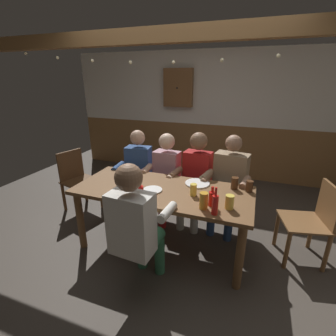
# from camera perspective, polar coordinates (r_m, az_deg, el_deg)

# --- Properties ---
(ground_plane) EXTENTS (6.77, 6.77, 0.00)m
(ground_plane) POSITION_cam_1_polar(r_m,az_deg,el_deg) (3.06, -1.05, -17.42)
(ground_plane) COLOR #423A33
(back_wall_upper) EXTENTS (5.64, 0.12, 1.34)m
(back_wall_upper) POSITION_cam_1_polar(r_m,az_deg,el_deg) (4.86, 10.09, 17.89)
(back_wall_upper) COLOR silver
(back_wall_wainscot) EXTENTS (5.64, 0.12, 1.02)m
(back_wall_wainscot) POSITION_cam_1_polar(r_m,az_deg,el_deg) (5.04, 9.27, 4.36)
(back_wall_wainscot) COLOR brown
(back_wall_wainscot) RESTS_ON ground_plane
(ceiling_beam) EXTENTS (5.08, 0.14, 0.16)m
(ceiling_beam) POSITION_cam_1_polar(r_m,az_deg,el_deg) (2.80, 1.68, 28.77)
(ceiling_beam) COLOR brown
(dining_table) EXTENTS (1.91, 0.83, 0.74)m
(dining_table) POSITION_cam_1_polar(r_m,az_deg,el_deg) (2.70, -1.25, -6.82)
(dining_table) COLOR brown
(dining_table) RESTS_ON ground_plane
(person_0) EXTENTS (0.51, 0.54, 1.20)m
(person_0) POSITION_cam_1_polar(r_m,az_deg,el_deg) (3.47, -7.24, -0.27)
(person_0) COLOR #2D4C84
(person_0) RESTS_ON ground_plane
(person_1) EXTENTS (0.51, 0.52, 1.19)m
(person_1) POSITION_cam_1_polar(r_m,az_deg,el_deg) (3.31, -0.87, -1.27)
(person_1) COLOR #B78493
(person_1) RESTS_ON ground_plane
(person_2) EXTENTS (0.52, 0.53, 1.24)m
(person_2) POSITION_cam_1_polar(r_m,az_deg,el_deg) (3.19, 6.42, -1.70)
(person_2) COLOR #AD1919
(person_2) RESTS_ON ground_plane
(person_3) EXTENTS (0.58, 0.56, 1.24)m
(person_3) POSITION_cam_1_polar(r_m,az_deg,el_deg) (3.14, 14.04, -2.72)
(person_3) COLOR #997F60
(person_3) RESTS_ON ground_plane
(person_4) EXTENTS (0.52, 0.53, 1.26)m
(person_4) POSITION_cam_1_polar(r_m,az_deg,el_deg) (2.16, -7.58, -12.78)
(person_4) COLOR silver
(person_4) RESTS_ON ground_plane
(chair_empty_near_right) EXTENTS (0.54, 0.54, 0.88)m
(chair_empty_near_right) POSITION_cam_1_polar(r_m,az_deg,el_deg) (3.85, -20.47, -2.32)
(chair_empty_near_right) COLOR brown
(chair_empty_near_right) RESTS_ON ground_plane
(chair_empty_near_left) EXTENTS (0.52, 0.52, 0.88)m
(chair_empty_near_left) POSITION_cam_1_polar(r_m,az_deg,el_deg) (3.01, 30.70, -10.48)
(chair_empty_near_left) COLOR brown
(chair_empty_near_left) RESTS_ON ground_plane
(table_candle) EXTENTS (0.04, 0.04, 0.08)m
(table_candle) POSITION_cam_1_polar(r_m,az_deg,el_deg) (2.40, 8.97, -6.98)
(table_candle) COLOR #F9E08C
(table_candle) RESTS_ON dining_table
(condiment_caddy) EXTENTS (0.14, 0.10, 0.05)m
(condiment_caddy) POSITION_cam_1_polar(r_m,az_deg,el_deg) (2.77, -9.71, -3.51)
(condiment_caddy) COLOR #B2B7BC
(condiment_caddy) RESTS_ON dining_table
(plate_0) EXTENTS (0.28, 0.28, 0.01)m
(plate_0) POSITION_cam_1_polar(r_m,az_deg,el_deg) (2.79, 6.87, -3.58)
(plate_0) COLOR white
(plate_0) RESTS_ON dining_table
(plate_1) EXTENTS (0.20, 0.20, 0.01)m
(plate_1) POSITION_cam_1_polar(r_m,az_deg,el_deg) (2.62, -3.61, -5.14)
(plate_1) COLOR white
(plate_1) RESTS_ON dining_table
(bottle_0) EXTENTS (0.06, 0.06, 0.19)m
(bottle_0) POSITION_cam_1_polar(r_m,az_deg,el_deg) (2.33, 10.24, -6.96)
(bottle_0) COLOR red
(bottle_0) RESTS_ON dining_table
(bottle_1) EXTENTS (0.06, 0.06, 0.26)m
(bottle_1) POSITION_cam_1_polar(r_m,az_deg,el_deg) (2.19, 10.93, -8.34)
(bottle_1) COLOR red
(bottle_1) RESTS_ON dining_table
(bottle_2) EXTENTS (0.07, 0.07, 0.22)m
(bottle_2) POSITION_cam_1_polar(r_m,az_deg,el_deg) (2.40, -6.49, -5.73)
(bottle_2) COLOR red
(bottle_2) RESTS_ON dining_table
(pint_glass_0) EXTENTS (0.06, 0.06, 0.12)m
(pint_glass_0) POSITION_cam_1_polar(r_m,az_deg,el_deg) (3.04, -9.86, -0.64)
(pint_glass_0) COLOR white
(pint_glass_0) RESTS_ON dining_table
(pint_glass_1) EXTENTS (0.08, 0.08, 0.13)m
(pint_glass_1) POSITION_cam_1_polar(r_m,az_deg,el_deg) (2.32, 14.18, -7.70)
(pint_glass_1) COLOR #E5C64C
(pint_glass_1) RESTS_ON dining_table
(pint_glass_2) EXTENTS (0.07, 0.07, 0.12)m
(pint_glass_2) POSITION_cam_1_polar(r_m,az_deg,el_deg) (2.51, 5.95, -5.07)
(pint_glass_2) COLOR #E5C64C
(pint_glass_2) RESTS_ON dining_table
(pint_glass_3) EXTENTS (0.07, 0.07, 0.12)m
(pint_glass_3) POSITION_cam_1_polar(r_m,az_deg,el_deg) (2.71, 18.48, -4.06)
(pint_glass_3) COLOR #4C2D19
(pint_glass_3) RESTS_ON dining_table
(pint_glass_4) EXTENTS (0.08, 0.08, 0.13)m
(pint_glass_4) POSITION_cam_1_polar(r_m,az_deg,el_deg) (2.73, 15.30, -3.46)
(pint_glass_4) COLOR #4C2D19
(pint_glass_4) RESTS_ON dining_table
(pint_glass_5) EXTENTS (0.08, 0.08, 0.16)m
(pint_glass_5) POSITION_cam_1_polar(r_m,az_deg,el_deg) (2.27, 8.33, -7.57)
(pint_glass_5) COLOR gold
(pint_glass_5) RESTS_ON dining_table
(wall_dart_cabinet) EXTENTS (0.56, 0.15, 0.70)m
(wall_dart_cabinet) POSITION_cam_1_polar(r_m,az_deg,el_deg) (4.88, 2.39, 18.21)
(wall_dart_cabinet) COLOR brown
(string_lights) EXTENTS (3.99, 0.04, 0.18)m
(string_lights) POSITION_cam_1_polar(r_m,az_deg,el_deg) (2.73, 1.26, 24.70)
(string_lights) COLOR #F9EAB2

